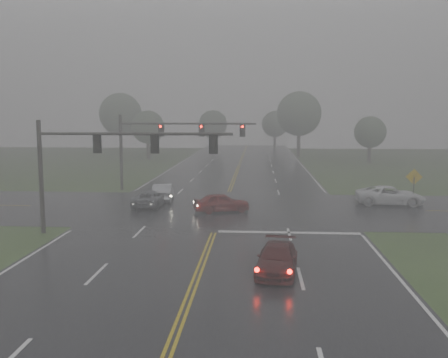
# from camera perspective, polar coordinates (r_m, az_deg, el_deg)

# --- Properties ---
(ground) EXTENTS (180.00, 180.00, 0.00)m
(ground) POSITION_cam_1_polar(r_m,az_deg,el_deg) (16.78, -5.68, -17.50)
(ground) COLOR #30481F
(ground) RESTS_ON ground
(main_road) EXTENTS (18.00, 160.00, 0.02)m
(main_road) POSITION_cam_1_polar(r_m,az_deg,el_deg) (35.80, -0.35, -3.98)
(main_road) COLOR black
(main_road) RESTS_ON ground
(cross_street) EXTENTS (120.00, 14.00, 0.02)m
(cross_street) POSITION_cam_1_polar(r_m,az_deg,el_deg) (37.76, -0.12, -3.38)
(cross_street) COLOR black
(cross_street) RESTS_ON ground
(stop_bar) EXTENTS (8.50, 0.50, 0.01)m
(stop_bar) POSITION_cam_1_polar(r_m,az_deg,el_deg) (30.29, 7.42, -6.14)
(stop_bar) COLOR silver
(stop_bar) RESTS_ON ground
(sedan_maroon) EXTENTS (2.21, 4.43, 1.23)m
(sedan_maroon) POSITION_cam_1_polar(r_m,az_deg,el_deg) (22.91, 6.07, -10.58)
(sedan_maroon) COLOR #3F0B0B
(sedan_maroon) RESTS_ON ground
(sedan_red) EXTENTS (4.35, 2.76, 1.38)m
(sedan_red) POSITION_cam_1_polar(r_m,az_deg,el_deg) (36.38, -0.29, -3.79)
(sedan_red) COLOR maroon
(sedan_red) RESTS_ON ground
(sedan_silver) EXTENTS (1.92, 4.45, 1.42)m
(sedan_silver) POSITION_cam_1_polar(r_m,az_deg,el_deg) (41.39, -6.94, -2.48)
(sedan_silver) COLOR #A9ABB1
(sedan_silver) RESTS_ON ground
(car_grey) EXTENTS (2.28, 4.52, 1.23)m
(car_grey) POSITION_cam_1_polar(r_m,az_deg,el_deg) (38.97, -8.43, -3.12)
(car_grey) COLOR slate
(car_grey) RESTS_ON ground
(pickup_white) EXTENTS (5.37, 2.69, 1.46)m
(pickup_white) POSITION_cam_1_polar(r_m,az_deg,el_deg) (41.36, 18.43, -2.82)
(pickup_white) COLOR white
(pickup_white) RESTS_ON ground
(signal_gantry_near) EXTENTS (11.51, 0.29, 6.74)m
(signal_gantry_near) POSITION_cam_1_polar(r_m,az_deg,el_deg) (30.03, -14.18, 2.70)
(signal_gantry_near) COLOR black
(signal_gantry_near) RESTS_ON ground
(signal_gantry_far) EXTENTS (12.77, 0.36, 7.05)m
(signal_gantry_far) POSITION_cam_1_polar(r_m,az_deg,el_deg) (46.74, -7.04, 4.76)
(signal_gantry_far) COLOR black
(signal_gantry_far) RESTS_ON ground
(sign_diamond_east) EXTENTS (1.21, 0.30, 2.95)m
(sign_diamond_east) POSITION_cam_1_polar(r_m,az_deg,el_deg) (40.70, 20.88, -0.25)
(sign_diamond_east) COLOR black
(sign_diamond_east) RESTS_ON ground
(tree_nw_a) EXTENTS (5.23, 5.23, 7.68)m
(tree_nw_a) POSITION_cam_1_polar(r_m,az_deg,el_deg) (79.97, -8.68, 5.86)
(tree_nw_a) COLOR #312920
(tree_nw_a) RESTS_ON ground
(tree_ne_a) EXTENTS (7.43, 7.43, 10.92)m
(tree_ne_a) POSITION_cam_1_polar(r_m,az_deg,el_deg) (84.84, 8.58, 7.39)
(tree_ne_a) COLOR #312920
(tree_ne_a) RESTS_ON ground
(tree_n_mid) EXTENTS (5.39, 5.39, 7.91)m
(tree_n_mid) POSITION_cam_1_polar(r_m,az_deg,el_deg) (94.58, -1.28, 6.26)
(tree_n_mid) COLOR #312920
(tree_n_mid) RESTS_ON ground
(tree_e_near) EXTENTS (4.64, 4.64, 6.81)m
(tree_e_near) POSITION_cam_1_polar(r_m,az_deg,el_deg) (76.36, 16.35, 5.15)
(tree_e_near) COLOR #312920
(tree_e_near) RESTS_ON ground
(tree_nw_b) EXTENTS (7.35, 7.35, 10.80)m
(tree_nw_b) POSITION_cam_1_polar(r_m,az_deg,el_deg) (89.01, -11.75, 7.26)
(tree_nw_b) COLOR #312920
(tree_nw_b) RESTS_ON ground
(tree_n_far) EXTENTS (5.31, 5.31, 7.79)m
(tree_n_far) POSITION_cam_1_polar(r_m,az_deg,el_deg) (101.56, 5.85, 6.25)
(tree_n_far) COLOR #312920
(tree_n_far) RESTS_ON ground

